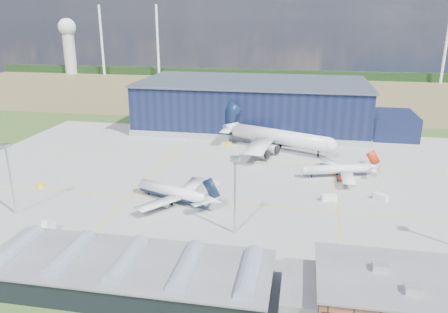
% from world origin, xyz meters
% --- Properties ---
extents(ground, '(600.00, 600.00, 0.00)m').
position_xyz_m(ground, '(0.00, 0.00, 0.00)').
color(ground, '#325921').
rests_on(ground, ground).
extents(apron, '(220.00, 160.00, 0.08)m').
position_xyz_m(apron, '(0.00, 10.00, 0.03)').
color(apron, gray).
rests_on(apron, ground).
extents(farmland, '(600.00, 220.00, 0.01)m').
position_xyz_m(farmland, '(0.00, 220.00, 0.00)').
color(farmland, olive).
rests_on(farmland, ground).
extents(treeline, '(600.00, 8.00, 8.00)m').
position_xyz_m(treeline, '(0.00, 300.00, 4.00)').
color(treeline, black).
rests_on(treeline, ground).
extents(horizon_dressing, '(440.20, 18.00, 70.00)m').
position_xyz_m(horizon_dressing, '(-191.30, 294.39, 34.20)').
color(horizon_dressing, white).
rests_on(horizon_dressing, ground).
extents(hangar, '(145.00, 62.00, 26.10)m').
position_xyz_m(hangar, '(2.81, 94.80, 11.62)').
color(hangar, '#0F1833').
rests_on(hangar, ground).
extents(ops_building, '(46.00, 23.00, 10.90)m').
position_xyz_m(ops_building, '(55.01, -60.00, 4.79)').
color(ops_building, brown).
rests_on(ops_building, ground).
extents(glass_concourse, '(78.00, 23.00, 8.60)m').
position_xyz_m(glass_concourse, '(-6.45, -60.00, 3.69)').
color(glass_concourse, black).
rests_on(glass_concourse, ground).
extents(light_mast_west, '(2.60, 2.60, 23.00)m').
position_xyz_m(light_mast_west, '(-60.00, -30.00, 15.43)').
color(light_mast_west, silver).
rests_on(light_mast_west, ground).
extents(light_mast_center, '(2.60, 2.60, 23.00)m').
position_xyz_m(light_mast_center, '(10.00, -30.00, 15.43)').
color(light_mast_center, silver).
rests_on(light_mast_center, ground).
extents(airliner_navy, '(44.74, 44.31, 11.34)m').
position_xyz_m(airliner_navy, '(-13.67, -12.00, 5.67)').
color(airliner_navy, white).
rests_on(airliner_navy, ground).
extents(airliner_red, '(39.26, 38.79, 10.37)m').
position_xyz_m(airliner_red, '(41.67, 22.00, 5.18)').
color(airliner_red, white).
rests_on(airliner_red, ground).
extents(airliner_widebody, '(79.81, 79.12, 19.94)m').
position_xyz_m(airliner_widebody, '(17.43, 53.41, 9.97)').
color(airliner_widebody, white).
rests_on(airliner_widebody, ground).
extents(gse_tug_a, '(3.31, 3.75, 1.33)m').
position_xyz_m(gse_tug_a, '(-65.23, -8.03, 0.67)').
color(gse_tug_a, yellow).
rests_on(gse_tug_a, ground).
extents(gse_tug_b, '(2.88, 3.27, 1.18)m').
position_xyz_m(gse_tug_b, '(5.05, -46.00, 0.59)').
color(gse_tug_b, yellow).
rests_on(gse_tug_b, ground).
extents(gse_van_a, '(5.50, 3.45, 2.22)m').
position_xyz_m(gse_van_a, '(37.73, -1.41, 1.11)').
color(gse_van_a, white).
rests_on(gse_van_a, ground).
extents(gse_cart_a, '(2.25, 3.35, 1.44)m').
position_xyz_m(gse_cart_a, '(49.26, 30.77, 0.72)').
color(gse_cart_a, white).
rests_on(gse_cart_a, ground).
extents(gse_van_b, '(5.09, 4.71, 2.19)m').
position_xyz_m(gse_van_b, '(54.99, 2.10, 1.09)').
color(gse_van_b, white).
rests_on(gse_van_b, ground).
extents(gse_tug_c, '(3.03, 3.67, 1.38)m').
position_xyz_m(gse_tug_c, '(-7.25, 57.54, 0.69)').
color(gse_tug_c, yellow).
rests_on(gse_tug_c, ground).
extents(gse_cart_b, '(3.16, 2.68, 1.16)m').
position_xyz_m(gse_cart_b, '(-3.00, 6.16, 0.58)').
color(gse_cart_b, white).
rests_on(gse_cart_b, ground).
extents(airstair, '(1.89, 4.68, 2.99)m').
position_xyz_m(airstair, '(-42.35, -40.00, 1.49)').
color(airstair, white).
rests_on(airstair, ground).
extents(car_a, '(3.65, 1.67, 1.21)m').
position_xyz_m(car_a, '(42.68, -47.66, 0.61)').
color(car_a, '#99999E').
rests_on(car_a, ground).
extents(car_b, '(3.73, 1.83, 1.18)m').
position_xyz_m(car_b, '(6.89, -48.00, 0.59)').
color(car_b, '#99999E').
rests_on(car_b, ground).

